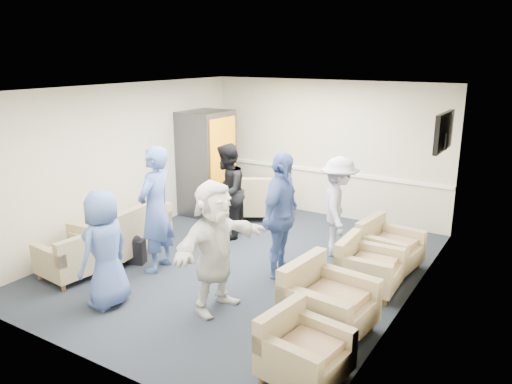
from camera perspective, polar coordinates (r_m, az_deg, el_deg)
The scene contains 25 objects.
floor at distance 7.89m, azimuth -1.41°, elevation -8.24°, with size 6.00×6.00×0.00m, color black.
ceiling at distance 7.24m, azimuth -1.55°, elevation 11.72°, with size 6.00×6.00×0.00m, color silver.
back_wall at distance 10.04m, azimuth 7.97°, elevation 4.88°, with size 5.00×0.02×2.70m, color beige.
front_wall at distance 5.32m, azimuth -19.53°, elevation -5.54°, with size 5.00×0.02×2.70m, color beige.
left_wall at distance 9.03m, azimuth -14.90°, elevation 3.32°, with size 0.02×6.00×2.70m, color beige.
right_wall at distance 6.48m, azimuth 17.39°, elevation -1.61°, with size 0.02×6.00×2.70m, color beige.
chair_rail at distance 10.11m, azimuth 7.83°, elevation 2.36°, with size 4.98×0.04×0.06m, color white.
tv at distance 8.07m, azimuth 20.66°, elevation 6.46°, with size 0.10×1.00×0.58m.
armchair_left_near at distance 7.78m, azimuth -20.38°, elevation -7.23°, with size 0.83×0.83×0.60m.
armchair_left_mid at distance 8.22m, azimuth -15.89°, elevation -5.08°, with size 1.01×1.01×0.74m.
armchair_left_far at distance 8.81m, azimuth -12.72°, elevation -3.96°, with size 0.76×0.76×0.60m.
armchair_right_near at distance 5.25m, azimuth 5.14°, elevation -17.79°, with size 0.85×0.85×0.60m.
armchair_right_midnear at distance 6.02m, azimuth 7.84°, elevation -12.59°, with size 0.99×0.99×0.72m.
armchair_right_midfar at distance 7.14m, azimuth 12.43°, elevation -8.56°, with size 0.81×0.81×0.63m.
armchair_right_far at distance 7.88m, azimuth 14.69°, elevation -6.24°, with size 0.90×0.90×0.65m.
armchair_corner at distance 9.95m, azimuth 0.25°, elevation -0.84°, with size 1.29×1.29×0.75m.
vending_machine at distance 10.16m, azimuth -5.67°, elevation 3.34°, with size 0.85×0.99×2.09m.
backpack at distance 8.06m, azimuth -13.56°, elevation -6.32°, with size 0.32×0.28×0.46m.
pillow at distance 7.73m, azimuth -20.47°, elevation -6.14°, with size 0.41×0.31×0.12m, color #EEE4CF.
person_front_left at distance 6.68m, azimuth -16.89°, elevation -6.26°, with size 0.76×0.49×1.55m, color #435DA0.
person_mid_left at distance 7.54m, azimuth -11.39°, elevation -1.97°, with size 0.69×0.46×1.90m, color #435DA0.
person_back_left at distance 8.74m, azimuth -3.34°, elevation 0.03°, with size 0.82×0.64×1.70m, color black.
person_back_right at distance 8.09m, azimuth 9.40°, elevation -1.68°, with size 1.05×0.60×1.63m, color silver.
person_mid_right at distance 7.17m, azimuth 2.87°, elevation -2.75°, with size 1.09×0.46×1.86m, color #435DA0.
person_front_right at distance 6.29m, azimuth -4.74°, elevation -6.23°, with size 1.58×0.50×1.71m, color silver.
Camera 1 is at (3.96, -6.04, 3.18)m, focal length 35.00 mm.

